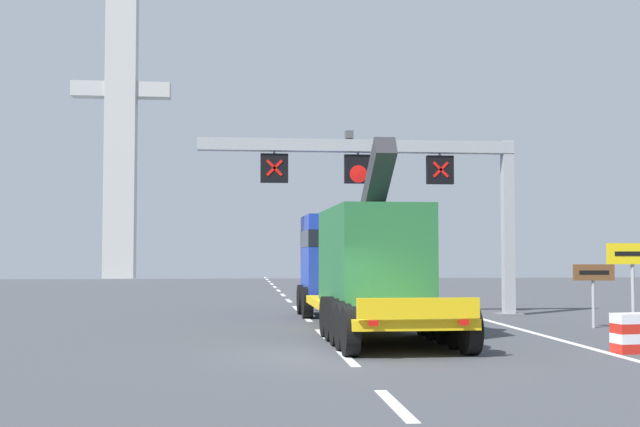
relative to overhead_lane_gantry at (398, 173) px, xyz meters
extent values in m
plane|color=#424449|center=(-3.57, -10.84, -5.18)|extent=(112.00, 112.00, 0.00)
cube|color=silver|center=(-3.38, -16.84, -5.17)|extent=(0.20, 2.60, 0.01)
cube|color=silver|center=(-3.38, -11.48, -5.17)|extent=(0.20, 2.60, 0.01)
cube|color=silver|center=(-3.38, -6.12, -5.17)|extent=(0.20, 2.60, 0.01)
cube|color=silver|center=(-3.38, -0.75, -5.17)|extent=(0.20, 2.60, 0.01)
cube|color=silver|center=(-3.38, 4.61, -5.17)|extent=(0.20, 2.60, 0.01)
cube|color=silver|center=(-3.38, 9.97, -5.17)|extent=(0.20, 2.60, 0.01)
cube|color=silver|center=(-3.38, 15.33, -5.17)|extent=(0.20, 2.60, 0.01)
cube|color=silver|center=(-3.38, 20.69, -5.17)|extent=(0.20, 2.60, 0.01)
cube|color=silver|center=(-3.38, 26.05, -5.17)|extent=(0.20, 2.60, 0.01)
cube|color=silver|center=(-3.38, 31.42, -5.17)|extent=(0.20, 2.60, 0.01)
cube|color=silver|center=(-3.38, 36.78, -5.17)|extent=(0.20, 2.60, 0.01)
cube|color=silver|center=(-3.38, 42.14, -5.17)|extent=(0.20, 2.60, 0.01)
cube|color=silver|center=(-3.38, 47.50, -5.17)|extent=(0.20, 2.60, 0.01)
cube|color=silver|center=(2.63, 1.16, -5.17)|extent=(0.20, 63.00, 0.01)
cube|color=#9EA0A5|center=(4.09, 0.00, -1.97)|extent=(0.40, 0.40, 6.41)
cube|color=slate|center=(4.09, 0.00, -5.14)|extent=(0.90, 0.90, 0.08)
cube|color=#9EA0A5|center=(-1.47, 0.00, 0.99)|extent=(11.54, 0.44, 0.44)
cube|color=#4C4C51|center=(-1.80, 0.00, 1.39)|extent=(0.28, 0.40, 0.28)
cube|color=black|center=(1.56, 0.00, 0.15)|extent=(0.99, 0.24, 1.04)
cube|color=#9EA0A5|center=(1.56, 0.00, 0.72)|extent=(0.08, 0.08, 0.16)
cube|color=red|center=(1.56, -0.13, 0.15)|extent=(0.60, 0.02, 0.60)
cube|color=red|center=(1.56, -0.13, 0.15)|extent=(0.60, 0.02, 0.60)
cube|color=black|center=(-1.47, 0.00, 0.15)|extent=(0.99, 0.24, 1.04)
cube|color=#9EA0A5|center=(-1.47, 0.00, 0.72)|extent=(0.08, 0.08, 0.16)
cone|color=red|center=(-1.47, -0.13, -0.04)|extent=(0.63, 0.02, 0.63)
cube|color=black|center=(-4.50, 0.00, 0.15)|extent=(0.99, 0.24, 1.04)
cube|color=#9EA0A5|center=(-4.50, 0.00, 0.72)|extent=(0.08, 0.08, 0.16)
cube|color=red|center=(-4.50, -0.13, 0.15)|extent=(0.60, 0.02, 0.60)
cube|color=red|center=(-4.50, -0.13, 0.15)|extent=(0.60, 0.02, 0.60)
cube|color=yellow|center=(-1.99, -6.60, -4.45)|extent=(2.94, 10.44, 0.24)
cube|color=yellow|center=(-1.92, -11.88, -4.08)|extent=(2.66, 0.12, 0.44)
cylinder|color=black|center=(-3.28, -11.12, -4.63)|extent=(0.34, 1.10, 1.10)
cylinder|color=black|center=(-0.58, -11.08, -4.63)|extent=(0.34, 1.10, 1.10)
cylinder|color=black|center=(-3.29, -10.07, -4.63)|extent=(0.34, 1.10, 1.10)
cylinder|color=black|center=(-0.59, -10.03, -4.63)|extent=(0.34, 1.10, 1.10)
cylinder|color=black|center=(-3.31, -9.02, -4.63)|extent=(0.34, 1.10, 1.10)
cylinder|color=black|center=(-0.61, -8.98, -4.63)|extent=(0.34, 1.10, 1.10)
cylinder|color=black|center=(-3.32, -7.97, -4.63)|extent=(0.34, 1.10, 1.10)
cylinder|color=black|center=(-0.62, -7.93, -4.63)|extent=(0.34, 1.10, 1.10)
cylinder|color=black|center=(-3.34, -6.92, -4.63)|extent=(0.34, 1.10, 1.10)
cylinder|color=black|center=(-0.64, -6.88, -4.63)|extent=(0.34, 1.10, 1.10)
cube|color=#1E38AD|center=(-2.09, 0.50, -3.08)|extent=(2.62, 3.24, 3.10)
cube|color=black|center=(-2.09, 0.50, -2.38)|extent=(2.65, 3.26, 0.60)
cylinder|color=black|center=(-3.39, 1.36, -4.63)|extent=(0.36, 1.10, 1.10)
cylinder|color=black|center=(-0.82, 1.39, -4.63)|extent=(0.36, 1.10, 1.10)
cylinder|color=black|center=(-3.36, -0.64, -4.63)|extent=(0.36, 1.10, 1.10)
cylinder|color=black|center=(-0.79, -0.61, -4.63)|extent=(0.36, 1.10, 1.10)
cube|color=#236638|center=(-2.00, -6.20, -2.98)|extent=(2.46, 5.75, 2.70)
cube|color=#2D2D33|center=(-1.99, -7.06, -1.03)|extent=(0.60, 2.95, 2.29)
cube|color=red|center=(-2.90, -11.94, -4.38)|extent=(0.20, 0.06, 0.12)
cube|color=red|center=(-0.94, -11.91, -4.38)|extent=(0.20, 0.06, 0.12)
cylinder|color=#9EA0A5|center=(4.89, -7.84, -3.91)|extent=(0.10, 0.10, 2.54)
cube|color=yellow|center=(4.89, -7.90, -2.92)|extent=(1.49, 0.06, 0.57)
cube|color=black|center=(4.89, -7.94, -2.92)|extent=(1.07, 0.01, 0.12)
cylinder|color=#9EA0A5|center=(5.03, -5.06, -4.21)|extent=(0.10, 0.10, 1.93)
cube|color=brown|center=(5.03, -5.12, -3.49)|extent=(1.30, 0.06, 0.49)
cube|color=black|center=(5.03, -5.15, -3.49)|extent=(0.94, 0.01, 0.12)
cube|color=red|center=(3.27, -11.12, -5.07)|extent=(1.05, 0.62, 0.23)
cube|color=white|center=(3.27, -11.12, -4.84)|extent=(1.05, 0.62, 0.22)
cube|color=red|center=(3.27, -11.12, -4.62)|extent=(1.05, 0.62, 0.23)
cube|color=white|center=(3.27, -11.12, -4.39)|extent=(1.05, 0.62, 0.23)
cube|color=#B7B7B2|center=(-16.83, 46.92, 8.91)|extent=(2.80, 2.00, 28.18)
cube|color=#B7B7B2|center=(-16.83, 46.92, 12.30)|extent=(9.00, 1.60, 1.40)
camera|label=1|loc=(-5.68, -28.77, -2.92)|focal=45.23mm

